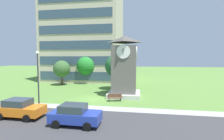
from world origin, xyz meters
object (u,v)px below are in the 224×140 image
Objects in this scene: park_bench at (115,97)px; street_lamp at (38,73)px; parked_car_orange at (20,108)px; parked_car_blue at (75,115)px; tree_streetside at (116,66)px; tree_by_building at (86,66)px; tree_near_tower at (62,69)px; clock_tower at (124,70)px.

street_lamp is (-7.59, -4.26, 3.32)m from park_bench.
parked_car_blue is (5.61, -0.82, -0.00)m from parked_car_orange.
tree_streetside reaches higher than parked_car_orange.
tree_by_building is 20.33m from parked_car_orange.
tree_near_tower is at bearing 139.59° from park_bench.
parked_car_orange is 1.05× the size of parked_car_blue.
parked_car_orange is (-0.10, -2.78, -2.92)m from street_lamp.
clock_tower reaches higher than park_bench.
tree_streetside is at bearing 85.65° from parked_car_blue.
street_lamp reaches higher than tree_streetside.
tree_by_building is at bearing 121.26° from park_bench.
parked_car_blue is at bearing -33.20° from street_lamp.
tree_by_building is 8.95m from tree_streetside.
parked_car_orange is at bearing -76.01° from tree_near_tower.
clock_tower is 11.43m from parked_car_blue.
tree_streetside is (6.69, 11.82, 0.21)m from street_lamp.
parked_car_orange is at bearing -131.27° from clock_tower.
tree_by_building is 1.18× the size of tree_near_tower.
street_lamp reaches higher than park_bench.
parked_car_blue is (-1.17, -15.43, -3.14)m from tree_streetside.
parked_car_orange reaches higher than park_bench.
clock_tower is 1.98× the size of parked_car_orange.
street_lamp is 1.07× the size of tree_by_building.
clock_tower reaches higher than tree_near_tower.
parked_car_orange and parked_car_blue have the same top height.
tree_by_building is at bearing 105.63° from parked_car_blue.
tree_streetside reaches higher than park_bench.
tree_near_tower reaches higher than parked_car_blue.
clock_tower is 1.43× the size of tree_streetside.
street_lamp is at bearing 146.80° from parked_car_blue.
tree_by_building is (-8.88, 10.30, 0.03)m from clock_tower.
tree_streetside is 15.79m from parked_car_blue.
street_lamp is 15.13m from tree_near_tower.
parked_car_orange is at bearing -89.28° from tree_by_building.
clock_tower reaches higher than street_lamp.
tree_streetside is 1.38× the size of parked_car_orange.
clock_tower is 1.37× the size of street_lamp.
parked_car_orange is at bearing -92.03° from street_lamp.
tree_by_building is (-7.94, 13.09, 3.25)m from park_bench.
clock_tower reaches higher than parked_car_orange.
street_lamp reaches higher than tree_near_tower.
park_bench is 0.33× the size of tree_by_building.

